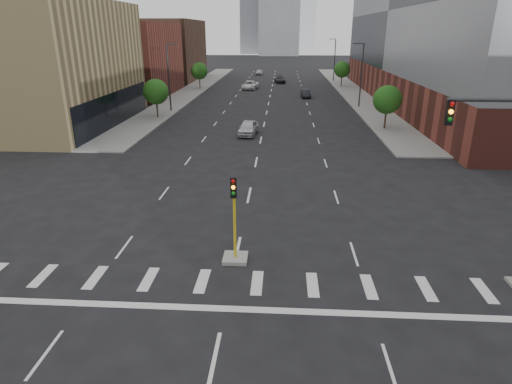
# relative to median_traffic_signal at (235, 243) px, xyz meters

# --- Properties ---
(sidewalk_left_far) EXTENTS (5.00, 92.00, 0.15)m
(sidewalk_left_far) POSITION_rel_median_traffic_signal_xyz_m (-15.00, 65.03, -0.90)
(sidewalk_left_far) COLOR gray
(sidewalk_left_far) RESTS_ON ground
(sidewalk_right_far) EXTENTS (5.00, 92.00, 0.15)m
(sidewalk_right_far) POSITION_rel_median_traffic_signal_xyz_m (15.00, 65.03, -0.90)
(sidewalk_right_far) COLOR gray
(sidewalk_right_far) RESTS_ON ground
(building_left_mid) EXTENTS (20.00, 24.00, 14.00)m
(building_left_mid) POSITION_rel_median_traffic_signal_xyz_m (-27.50, 31.03, 6.03)
(building_left_mid) COLOR #9E8759
(building_left_mid) RESTS_ON ground
(building_left_far_a) EXTENTS (20.00, 22.00, 12.00)m
(building_left_far_a) POSITION_rel_median_traffic_signal_xyz_m (-27.50, 57.03, 5.03)
(building_left_far_a) COLOR brown
(building_left_far_a) RESTS_ON ground
(building_left_far_b) EXTENTS (20.00, 24.00, 13.00)m
(building_left_far_b) POSITION_rel_median_traffic_signal_xyz_m (-27.50, 83.03, 5.53)
(building_left_far_b) COLOR brown
(building_left_far_b) RESTS_ON ground
(building_right_main) EXTENTS (24.00, 70.00, 22.00)m
(building_right_main) POSITION_rel_median_traffic_signal_xyz_m (29.50, 51.03, 10.03)
(building_right_main) COLOR brown
(building_right_main) RESTS_ON ground
(tower_mid) EXTENTS (18.00, 18.00, 44.00)m
(tower_mid) POSITION_rel_median_traffic_signal_xyz_m (0.00, 191.03, 21.03)
(tower_mid) COLOR slate
(tower_mid) RESTS_ON ground
(median_traffic_signal) EXTENTS (1.20, 1.20, 4.40)m
(median_traffic_signal) POSITION_rel_median_traffic_signal_xyz_m (0.00, 0.00, 0.00)
(median_traffic_signal) COLOR #999993
(median_traffic_signal) RESTS_ON ground
(streetlight_right_a) EXTENTS (1.60, 0.22, 9.07)m
(streetlight_right_a) POSITION_rel_median_traffic_signal_xyz_m (13.41, 46.03, 4.04)
(streetlight_right_a) COLOR #2D2D30
(streetlight_right_a) RESTS_ON ground
(streetlight_right_b) EXTENTS (1.60, 0.22, 9.07)m
(streetlight_right_b) POSITION_rel_median_traffic_signal_xyz_m (13.41, 81.03, 4.04)
(streetlight_right_b) COLOR #2D2D30
(streetlight_right_b) RESTS_ON ground
(streetlight_left) EXTENTS (1.60, 0.22, 9.07)m
(streetlight_left) POSITION_rel_median_traffic_signal_xyz_m (-13.41, 41.03, 4.04)
(streetlight_left) COLOR #2D2D30
(streetlight_left) RESTS_ON ground
(tree_left_near) EXTENTS (3.20, 3.20, 4.85)m
(tree_left_near) POSITION_rel_median_traffic_signal_xyz_m (-14.00, 36.03, 2.42)
(tree_left_near) COLOR #382619
(tree_left_near) RESTS_ON ground
(tree_left_far) EXTENTS (3.20, 3.20, 4.85)m
(tree_left_far) POSITION_rel_median_traffic_signal_xyz_m (-14.00, 66.03, 2.42)
(tree_left_far) COLOR #382619
(tree_left_far) RESTS_ON ground
(tree_right_near) EXTENTS (3.20, 3.20, 4.85)m
(tree_right_near) POSITION_rel_median_traffic_signal_xyz_m (14.00, 31.03, 2.42)
(tree_right_near) COLOR #382619
(tree_right_near) RESTS_ON ground
(tree_right_far) EXTENTS (3.20, 3.20, 4.85)m
(tree_right_far) POSITION_rel_median_traffic_signal_xyz_m (14.00, 71.03, 2.42)
(tree_right_far) COLOR #382619
(tree_right_far) RESTS_ON ground
(car_near_left) EXTENTS (2.26, 4.74, 1.56)m
(car_near_left) POSITION_rel_median_traffic_signal_xyz_m (-1.50, 27.35, -0.19)
(car_near_left) COLOR silver
(car_near_left) RESTS_ON ground
(car_mid_right) EXTENTS (1.65, 4.14, 1.34)m
(car_mid_right) POSITION_rel_median_traffic_signal_xyz_m (6.09, 55.81, -0.30)
(car_mid_right) COLOR black
(car_mid_right) RESTS_ON ground
(car_far_left) EXTENTS (3.37, 5.87, 1.54)m
(car_far_left) POSITION_rel_median_traffic_signal_xyz_m (-4.16, 66.42, -0.20)
(car_far_left) COLOR white
(car_far_left) RESTS_ON ground
(car_deep_right) EXTENTS (2.73, 5.28, 1.46)m
(car_deep_right) POSITION_rel_median_traffic_signal_xyz_m (1.50, 77.46, -0.24)
(car_deep_right) COLOR #232228
(car_deep_right) RESTS_ON ground
(car_distant) EXTENTS (1.80, 4.03, 1.34)m
(car_distant) POSITION_rel_median_traffic_signal_xyz_m (-3.97, 95.21, -0.30)
(car_distant) COLOR silver
(car_distant) RESTS_ON ground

